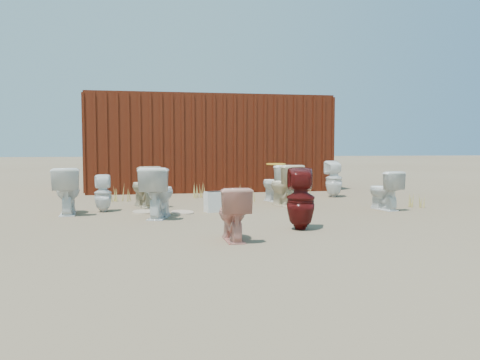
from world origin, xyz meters
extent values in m
plane|color=brown|center=(0.00, 0.00, 0.00)|extent=(100.00, 100.00, 0.00)
cube|color=#44110B|center=(0.00, 5.20, 1.20)|extent=(6.00, 2.40, 2.40)
imported|color=white|center=(-2.84, 0.87, 0.39)|extent=(0.50, 0.80, 0.77)
imported|color=#DF9281|center=(-0.52, -1.75, 0.32)|extent=(0.37, 0.64, 0.64)
imported|color=white|center=(-1.37, 0.22, 0.40)|extent=(0.62, 0.87, 0.80)
imported|color=#510F0D|center=(0.49, -1.20, 0.42)|extent=(0.45, 0.46, 0.83)
imported|color=white|center=(2.57, 0.47, 0.34)|extent=(0.50, 0.73, 0.69)
imported|color=white|center=(-2.29, 1.08, 0.32)|extent=(0.32, 0.32, 0.64)
imported|color=#C1B28D|center=(-1.61, 1.63, 0.38)|extent=(0.66, 0.85, 0.76)
imported|color=beige|center=(0.98, 1.29, 0.39)|extent=(0.61, 0.85, 0.78)
imported|color=white|center=(1.00, 2.00, 0.38)|extent=(0.65, 0.84, 0.75)
imported|color=white|center=(2.49, 2.62, 0.40)|extent=(0.37, 0.38, 0.81)
ellipsoid|color=gold|center=(1.00, 2.00, 0.76)|extent=(0.38, 0.48, 0.02)
cube|color=silver|center=(-0.33, 0.75, 0.17)|extent=(0.54, 0.34, 0.35)
ellipsoid|color=beige|center=(-0.97, 0.68, 0.01)|extent=(0.47, 0.56, 0.02)
ellipsoid|color=#CDB395|center=(-1.62, 0.86, 0.01)|extent=(0.42, 0.51, 0.02)
cone|color=#AC9644|center=(-2.11, 2.67, 0.17)|extent=(0.36, 0.36, 0.34)
cone|color=#AC9644|center=(0.43, 2.22, 0.15)|extent=(0.32, 0.32, 0.31)
cone|color=#AC9644|center=(1.87, 2.70, 0.18)|extent=(0.36, 0.36, 0.35)
cone|color=#AC9644|center=(-0.49, 3.05, 0.15)|extent=(0.30, 0.30, 0.30)
cone|color=#AC9644|center=(1.48, 3.50, 0.15)|extent=(0.34, 0.34, 0.30)
cone|color=#AC9644|center=(3.33, 0.71, 0.12)|extent=(0.28, 0.28, 0.24)
camera|label=1|loc=(-1.43, -7.15, 1.10)|focal=35.00mm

